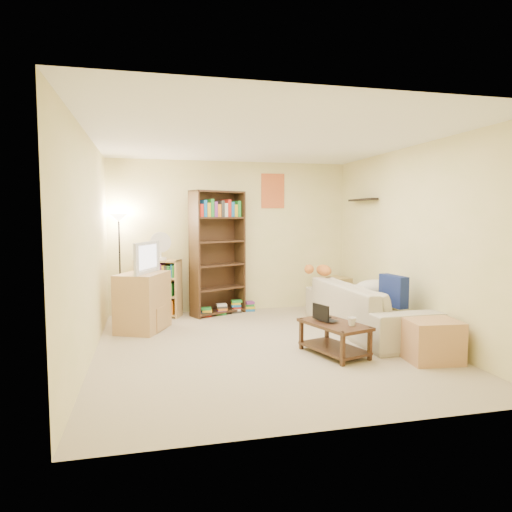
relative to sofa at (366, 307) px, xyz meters
name	(u,v)px	position (x,y,z in m)	size (l,w,h in m)	color
room	(265,214)	(-1.55, -0.38, 1.29)	(4.50, 4.54, 2.52)	beige
sofa	(366,307)	(0.00, 0.00, 0.00)	(0.96, 2.32, 0.67)	#B8B399
navy_pillow	(393,291)	(0.12, -0.49, 0.31)	(0.44, 0.13, 0.40)	navy
cream_blanket	(375,289)	(0.16, 0.06, 0.24)	(0.62, 0.44, 0.27)	beige
tabby_cat	(321,270)	(-0.32, 0.88, 0.43)	(0.53, 0.20, 0.18)	orange
coffee_table	(334,335)	(-0.85, -0.89, -0.11)	(0.69, 0.94, 0.37)	#3C2817
laptop	(329,320)	(-0.87, -0.77, 0.05)	(0.32, 0.38, 0.03)	black
laptop_screen	(321,312)	(-0.99, -0.81, 0.15)	(0.01, 0.28, 0.19)	white
mug	(352,322)	(-0.72, -1.06, 0.08)	(0.13, 0.13, 0.09)	white
tv_remote	(325,317)	(-0.84, -0.59, 0.04)	(0.05, 0.15, 0.02)	black
tv_stand	(143,302)	(-3.00, 0.78, 0.07)	(0.54, 0.75, 0.81)	tan
television	(142,257)	(-3.00, 0.78, 0.69)	(0.40, 0.72, 0.43)	black
tall_bookshelf	(218,250)	(-1.82, 1.57, 0.72)	(0.94, 0.65, 1.99)	#3C2917
short_bookshelf	(158,288)	(-2.77, 1.63, 0.12)	(0.76, 0.53, 0.91)	tan
desk_fan	(161,245)	(-2.72, 1.59, 0.80)	(0.32, 0.18, 0.44)	white
floor_lamp	(119,235)	(-3.35, 1.67, 0.96)	(0.28, 0.28, 1.63)	black
side_table	(333,293)	(0.17, 1.56, -0.06)	(0.47, 0.47, 0.54)	tan
end_cabinet	(432,341)	(0.10, -1.37, -0.11)	(0.55, 0.46, 0.46)	tan
book_stacks	(230,308)	(-1.63, 1.57, -0.25)	(0.93, 0.40, 0.21)	red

